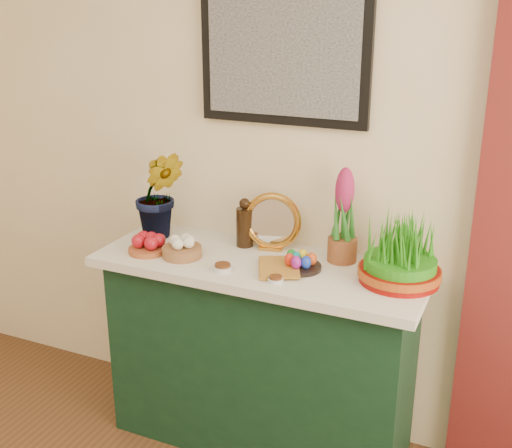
{
  "coord_description": "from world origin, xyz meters",
  "views": [
    {
      "loc": [
        0.99,
        -0.28,
        1.94
      ],
      "look_at": [
        -0.01,
        1.95,
        1.07
      ],
      "focal_mm": 45.0,
      "sensor_mm": 36.0,
      "label": 1
    }
  ],
  "objects": [
    {
      "name": "spice_dish_right",
      "position": [
        0.13,
        1.83,
        0.9
      ],
      "size": [
        0.06,
        0.06,
        0.03
      ],
      "color": "silver",
      "rests_on": "tablecloth"
    },
    {
      "name": "hyacinth_green",
      "position": [
        -0.55,
        2.08,
        1.16
      ],
      "size": [
        0.34,
        0.33,
        0.54
      ],
      "primitive_type": "imported",
      "rotation": [
        0.0,
        0.0,
        0.46
      ],
      "color": "#2B7A26",
      "rests_on": "tablecloth"
    },
    {
      "name": "wheatgrass_sabzeh",
      "position": [
        0.56,
        2.03,
        1.01
      ],
      "size": [
        0.32,
        0.32,
        0.26
      ],
      "color": "maroon",
      "rests_on": "tablecloth"
    },
    {
      "name": "apple_bowl",
      "position": [
        -0.5,
        1.89,
        0.93
      ],
      "size": [
        0.2,
        0.2,
        0.08
      ],
      "color": "#A55029",
      "rests_on": "tablecloth"
    },
    {
      "name": "vinegar_cruet",
      "position": [
        -0.14,
        2.13,
        0.99
      ],
      "size": [
        0.08,
        0.08,
        0.22
      ],
      "color": "black",
      "rests_on": "tablecloth"
    },
    {
      "name": "book",
      "position": [
        0.02,
        1.91,
        0.9
      ],
      "size": [
        0.22,
        0.26,
        0.03
      ],
      "primitive_type": "imported",
      "rotation": [
        0.0,
        0.0,
        0.42
      ],
      "color": "#B57C28",
      "rests_on": "tablecloth"
    },
    {
      "name": "hyacinth_pink",
      "position": [
        0.3,
        2.15,
        1.07
      ],
      "size": [
        0.12,
        0.12,
        0.4
      ],
      "color": "brown",
      "rests_on": "tablecloth"
    },
    {
      "name": "egg_plate",
      "position": [
        0.17,
        1.99,
        0.92
      ],
      "size": [
        0.22,
        0.22,
        0.07
      ],
      "color": "black",
      "rests_on": "tablecloth"
    },
    {
      "name": "spice_dish_left",
      "position": [
        -0.11,
        1.85,
        0.9
      ],
      "size": [
        0.08,
        0.08,
        0.03
      ],
      "color": "silver",
      "rests_on": "tablecloth"
    },
    {
      "name": "garlic_basket",
      "position": [
        -0.33,
        1.91,
        0.93
      ],
      "size": [
        0.17,
        0.17,
        0.09
      ],
      "color": "olive",
      "rests_on": "tablecloth"
    },
    {
      "name": "mirror",
      "position": [
        -0.02,
        2.15,
        1.01
      ],
      "size": [
        0.26,
        0.11,
        0.26
      ],
      "color": "gold",
      "rests_on": "tablecloth"
    },
    {
      "name": "sideboard",
      "position": [
        -0.01,
        2.0,
        0.42
      ],
      "size": [
        1.3,
        0.45,
        0.85
      ],
      "primitive_type": "cube",
      "color": "#13341E",
      "rests_on": "ground"
    },
    {
      "name": "tablecloth",
      "position": [
        -0.01,
        2.0,
        0.87
      ],
      "size": [
        1.4,
        0.55,
        0.04
      ],
      "primitive_type": "cube",
      "color": "white",
      "rests_on": "sideboard"
    }
  ]
}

